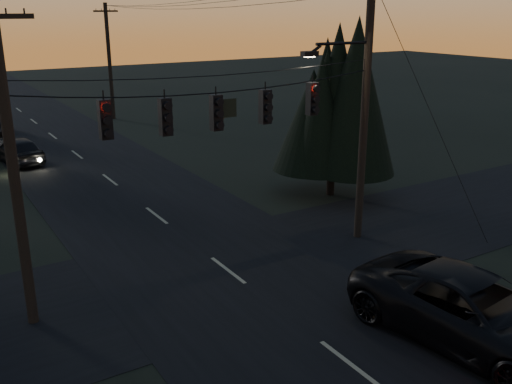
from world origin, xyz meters
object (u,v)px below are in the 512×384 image
utility_pole_left (34,322)px  utility_pole_right (357,237)px  utility_pole_far_r (114,119)px  sedan_oncoming_a (18,151)px  evergreen_right (334,101)px  suv_near (474,312)px

utility_pole_left → utility_pole_right: bearing=0.0°
utility_pole_far_r → sedan_oncoming_a: (-8.70, -10.27, 0.73)m
utility_pole_right → utility_pole_far_r: (0.00, 28.00, 0.00)m
utility_pole_left → utility_pole_far_r: size_ratio=1.00×
sedan_oncoming_a → utility_pole_far_r: bearing=-139.7°
utility_pole_far_r → evergreen_right: (2.32, -23.49, 4.28)m
utility_pole_right → sedan_oncoming_a: utility_pole_right is taller
sedan_oncoming_a → evergreen_right: bearing=120.4°
utility_pole_right → utility_pole_left: bearing=180.0°
utility_pole_right → utility_pole_left: size_ratio=1.18×
utility_pole_far_r → sedan_oncoming_a: size_ratio=2.00×
utility_pole_right → evergreen_right: (2.32, 4.51, 4.28)m
utility_pole_far_r → suv_near: bearing=-93.8°
utility_pole_left → utility_pole_far_r: same height
utility_pole_left → suv_near: 11.53m
utility_pole_right → utility_pole_left: utility_pole_right is taller
utility_pole_left → evergreen_right: bearing=18.1°
utility_pole_left → utility_pole_far_r: bearing=67.7°
sedan_oncoming_a → utility_pole_right: bearing=106.7°
utility_pole_right → evergreen_right: size_ratio=1.36×
suv_near → sedan_oncoming_a: 25.43m
suv_near → utility_pole_left: bearing=136.3°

